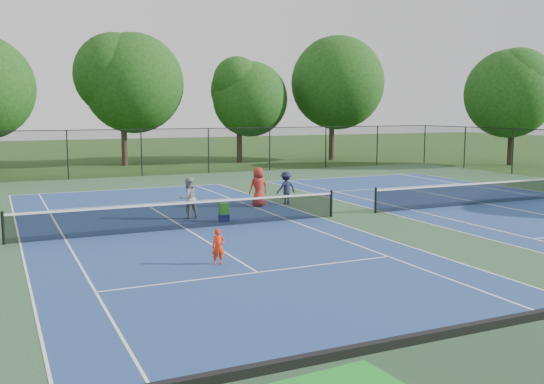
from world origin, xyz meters
name	(u,v)px	position (x,y,z in m)	size (l,w,h in m)	color
ground	(354,215)	(0.00, 0.00, 0.00)	(140.00, 140.00, 0.00)	#234716
court_pad	(354,215)	(0.00, 0.00, 0.00)	(36.00, 36.00, 0.01)	#2C4E33
tennis_court_left	(186,227)	(-7.00, 0.00, 0.10)	(12.00, 23.83, 1.07)	navy
tennis_court_right	(485,202)	(7.00, 0.00, 0.10)	(12.00, 23.83, 1.07)	navy
perimeter_fence	(354,176)	(0.00, 0.00, 1.60)	(36.08, 36.08, 3.02)	black
tree_back_b	(122,78)	(-4.00, 26.00, 6.60)	(7.60, 7.60, 10.03)	#2D2116
tree_back_c	(239,94)	(5.00, 25.00, 5.48)	(6.00, 6.00, 8.40)	#2D2116
tree_back_d	(332,78)	(13.00, 24.00, 6.82)	(7.80, 7.80, 10.37)	#2D2116
tree_side_e	(514,89)	(23.00, 14.00, 5.81)	(6.60, 6.60, 8.87)	#2D2116
child_player	(218,247)	(-7.64, -5.16, 0.50)	(0.37, 0.24, 1.01)	red
instructor	(188,198)	(-6.31, 1.99, 0.82)	(0.79, 0.62, 1.64)	#949496
bystander_b	(286,188)	(-1.24, 3.68, 0.74)	(0.96, 0.55, 1.48)	#181C35
bystander_c	(258,187)	(-2.63, 3.61, 0.87)	(0.85, 0.55, 1.73)	maroon
ball_crate	(224,218)	(-5.26, 0.83, 0.15)	(0.37, 0.33, 0.29)	navy
ball_hopper	(224,209)	(-5.26, 0.83, 0.51)	(0.34, 0.28, 0.43)	green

